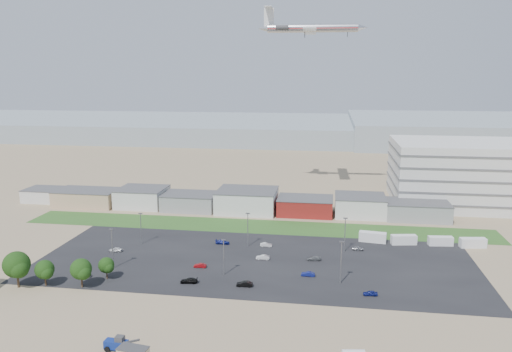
% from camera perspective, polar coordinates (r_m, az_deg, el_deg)
% --- Properties ---
extents(ground, '(700.00, 700.00, 0.00)m').
position_cam_1_polar(ground, '(123.00, -3.90, -12.82)').
color(ground, '#887956').
rests_on(ground, ground).
extents(parking_lot, '(120.00, 50.00, 0.01)m').
position_cam_1_polar(parking_lot, '(140.29, -0.08, -9.66)').
color(parking_lot, black).
rests_on(parking_lot, ground).
extents(grass_strip, '(160.00, 16.00, 0.02)m').
position_cam_1_polar(grass_strip, '(170.92, -0.11, -5.76)').
color(grass_strip, '#305A22').
rests_on(grass_strip, ground).
extents(hills_backdrop, '(700.00, 200.00, 9.00)m').
position_cam_1_polar(hills_backdrop, '(427.15, 10.68, 5.01)').
color(hills_backdrop, gray).
rests_on(hills_backdrop, ground).
extents(building_row, '(170.00, 20.00, 8.00)m').
position_cam_1_polar(building_row, '(190.94, -4.29, -2.71)').
color(building_row, silver).
rests_on(building_row, ground).
extents(parking_garage, '(80.00, 40.00, 25.00)m').
position_cam_1_polar(parking_garage, '(217.84, 25.90, 0.21)').
color(parking_garage, silver).
rests_on(parking_garage, ground).
extents(telehandler, '(7.15, 2.75, 2.92)m').
position_cam_1_polar(telehandler, '(101.46, -15.70, -17.89)').
color(telehandler, navy).
rests_on(telehandler, ground).
extents(box_trailer_a, '(8.48, 3.80, 3.07)m').
position_cam_1_polar(box_trailer_a, '(159.11, 13.18, -6.81)').
color(box_trailer_a, silver).
rests_on(box_trailer_a, ground).
extents(box_trailer_b, '(7.91, 3.69, 2.85)m').
position_cam_1_polar(box_trailer_b, '(159.39, 16.53, -6.99)').
color(box_trailer_b, silver).
rests_on(box_trailer_b, ground).
extents(box_trailer_c, '(7.46, 3.10, 2.72)m').
position_cam_1_polar(box_trailer_c, '(161.91, 20.33, -6.98)').
color(box_trailer_c, silver).
rests_on(box_trailer_c, ground).
extents(box_trailer_d, '(7.89, 3.50, 2.86)m').
position_cam_1_polar(box_trailer_d, '(163.59, 23.54, -7.01)').
color(box_trailer_d, silver).
rests_on(box_trailer_d, ground).
extents(tree_left, '(6.84, 6.84, 10.26)m').
position_cam_1_polar(tree_left, '(134.84, -25.67, -9.40)').
color(tree_left, black).
rests_on(tree_left, ground).
extents(tree_mid, '(4.94, 4.94, 7.41)m').
position_cam_1_polar(tree_mid, '(133.60, -23.00, -10.01)').
color(tree_mid, black).
rests_on(tree_mid, ground).
extents(tree_right, '(5.46, 5.46, 8.19)m').
position_cam_1_polar(tree_right, '(129.46, -19.36, -10.24)').
color(tree_right, black).
rests_on(tree_right, ground).
extents(tree_near, '(4.24, 4.24, 6.37)m').
position_cam_1_polar(tree_near, '(132.97, -16.73, -9.91)').
color(tree_near, black).
rests_on(tree_near, ground).
extents(lightpole_front_l, '(1.27, 0.53, 10.79)m').
position_cam_1_polar(lightpole_front_l, '(138.90, -16.08, -7.98)').
color(lightpole_front_l, slate).
rests_on(lightpole_front_l, ground).
extents(lightpole_front_m, '(1.12, 0.47, 9.53)m').
position_cam_1_polar(lightpole_front_m, '(129.60, -3.71, -9.25)').
color(lightpole_front_m, slate).
rests_on(lightpole_front_m, ground).
extents(lightpole_front_r, '(1.28, 0.53, 10.87)m').
position_cam_1_polar(lightpole_front_r, '(125.80, 9.69, -9.72)').
color(lightpole_front_r, slate).
rests_on(lightpole_front_r, ground).
extents(lightpole_back_l, '(1.13, 0.47, 9.63)m').
position_cam_1_polar(lightpole_back_l, '(156.31, -13.01, -5.87)').
color(lightpole_back_l, slate).
rests_on(lightpole_back_l, ground).
extents(lightpole_back_m, '(1.22, 0.51, 10.34)m').
position_cam_1_polar(lightpole_back_m, '(149.96, -0.94, -6.17)').
color(lightpole_back_m, slate).
rests_on(lightpole_back_m, ground).
extents(lightpole_back_r, '(1.20, 0.50, 10.20)m').
position_cam_1_polar(lightpole_back_r, '(147.88, 10.12, -6.63)').
color(lightpole_back_r, slate).
rests_on(lightpole_back_r, ground).
extents(airliner, '(45.87, 32.21, 13.21)m').
position_cam_1_polar(airliner, '(213.16, 6.46, 16.46)').
color(airliner, silver).
extents(parked_car_1, '(3.57, 1.33, 1.17)m').
position_cam_1_polar(parked_car_1, '(130.69, 5.97, -11.08)').
color(parked_car_1, navy).
rests_on(parked_car_1, ground).
extents(parked_car_2, '(3.42, 1.55, 1.14)m').
position_cam_1_polar(parked_car_2, '(122.48, 12.93, -12.92)').
color(parked_car_2, navy).
rests_on(parked_car_2, ground).
extents(parked_car_3, '(4.47, 2.20, 1.25)m').
position_cam_1_polar(parked_car_3, '(127.15, -7.67, -11.76)').
color(parked_car_3, black).
rests_on(parked_car_3, ground).
extents(parked_car_4, '(3.43, 1.28, 1.12)m').
position_cam_1_polar(parked_car_4, '(136.31, -6.40, -10.13)').
color(parked_car_4, maroon).
rests_on(parked_car_4, ground).
extents(parked_car_5, '(3.86, 1.85, 1.27)m').
position_cam_1_polar(parked_car_5, '(152.52, -15.75, -8.10)').
color(parked_car_5, silver).
rests_on(parked_car_5, ground).
extents(parked_car_6, '(4.33, 1.85, 1.24)m').
position_cam_1_polar(parked_car_6, '(153.73, -3.85, -7.53)').
color(parked_car_6, navy).
rests_on(parked_car_6, ground).
extents(parked_car_7, '(3.84, 1.50, 1.25)m').
position_cam_1_polar(parked_car_7, '(141.08, 0.78, -9.27)').
color(parked_car_7, silver).
rests_on(parked_car_7, ground).
extents(parked_car_8, '(3.46, 1.64, 1.14)m').
position_cam_1_polar(parked_car_8, '(151.02, 11.57, -8.12)').
color(parked_car_8, '#A5A5AA').
rests_on(parked_car_8, ground).
extents(parked_car_10, '(4.05, 1.67, 1.17)m').
position_cam_1_polar(parked_car_10, '(136.95, -19.07, -10.59)').
color(parked_car_10, '#595B5E').
rests_on(parked_car_10, ground).
extents(parked_car_11, '(3.56, 1.31, 1.17)m').
position_cam_1_polar(parked_car_11, '(151.17, 1.16, -7.85)').
color(parked_car_11, silver).
rests_on(parked_car_11, ground).
extents(parked_car_12, '(3.97, 1.94, 1.11)m').
position_cam_1_polar(parked_car_12, '(141.33, 6.61, -9.34)').
color(parked_car_12, '#595B5E').
rests_on(parked_car_12, ground).
extents(parked_car_13, '(4.05, 1.56, 1.32)m').
position_cam_1_polar(parked_car_13, '(124.15, -1.32, -12.23)').
color(parked_car_13, black).
rests_on(parked_car_13, ground).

